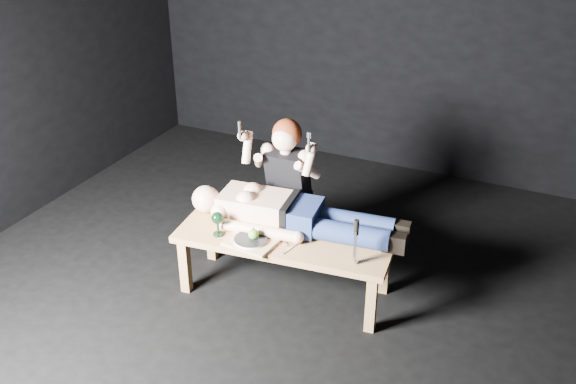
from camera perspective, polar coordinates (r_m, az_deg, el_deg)
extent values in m
plane|color=black|center=(4.32, -0.21, -10.72)|extent=(5.00, 5.00, 0.00)
plane|color=black|center=(5.86, 10.66, 15.68)|extent=(5.00, 0.00, 5.00)
cube|color=#AE8048|center=(4.39, -0.28, -6.34)|extent=(1.48, 0.69, 0.45)
cube|color=tan|center=(4.19, -3.33, -4.44)|extent=(0.34, 0.26, 0.02)
cylinder|color=white|center=(4.18, -3.33, -4.23)|extent=(0.23, 0.23, 0.02)
sphere|color=#3D9021|center=(4.15, -3.07, -3.74)|extent=(0.07, 0.07, 0.07)
cube|color=#B2B2B7|center=(4.22, -4.92, -4.30)|extent=(0.06, 0.15, 0.01)
cube|color=#B2B2B7|center=(4.12, 0.14, -5.05)|extent=(0.05, 0.15, 0.01)
cube|color=#B2B2B7|center=(4.21, -0.40, -4.28)|extent=(0.11, 0.12, 0.01)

